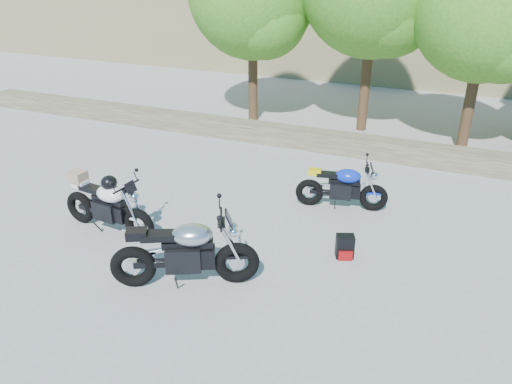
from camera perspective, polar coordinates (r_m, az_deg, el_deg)
ground at (r=8.77m, az=-3.76°, el=-6.82°), size 90.00×90.00×0.00m
stone_wall at (r=13.32m, az=6.74°, el=5.94°), size 22.00×0.55×0.50m
tree_decid_right at (r=13.58m, az=25.38°, el=18.28°), size 3.54×3.54×5.41m
silver_bike at (r=7.74m, az=-8.04°, el=-6.94°), size 2.14×1.19×1.16m
white_bike at (r=9.51m, az=-16.68°, el=-1.30°), size 2.09×0.66×1.15m
blue_bike at (r=10.15m, az=9.84°, el=0.51°), size 1.84×0.64×0.93m
backpack at (r=8.65m, az=10.12°, el=-6.19°), size 0.36×0.34×0.41m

